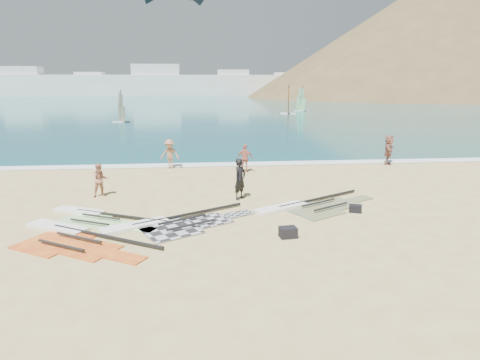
{
  "coord_description": "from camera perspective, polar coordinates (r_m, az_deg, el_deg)",
  "views": [
    {
      "loc": [
        -2.7,
        -13.25,
        5.23
      ],
      "look_at": [
        -1.06,
        4.0,
        1.0
      ],
      "focal_mm": 30.0,
      "sensor_mm": 36.0,
      "label": 1
    }
  ],
  "objects": [
    {
      "name": "person_wetsuit",
      "position": [
        18.24,
        0.0,
        0.12
      ],
      "size": [
        0.8,
        0.81,
        1.88
      ],
      "primitive_type": "imported",
      "rotation": [
        0.0,
        0.0,
        0.82
      ],
      "color": "black",
      "rests_on": "ground"
    },
    {
      "name": "gear_bag_far",
      "position": [
        17.27,
        16.07,
        -3.93
      ],
      "size": [
        0.6,
        0.51,
        0.3
      ],
      "primitive_type": "cube",
      "rotation": [
        0.0,
        0.0,
        -0.37
      ],
      "color": "black",
      "rests_on": "ground"
    },
    {
      "name": "beachgoer_mid",
      "position": [
        25.2,
        -9.96,
        3.66
      ],
      "size": [
        1.31,
        0.94,
        1.83
      ],
      "primitive_type": "imported",
      "rotation": [
        0.0,
        0.0,
        -0.24
      ],
      "color": "#9D694E",
      "rests_on": "ground"
    },
    {
      "name": "far_town",
      "position": [
        163.77,
        -10.25,
        13.26
      ],
      "size": [
        160.0,
        8.0,
        12.0
      ],
      "color": "white",
      "rests_on": "ground"
    },
    {
      "name": "windsurfer_left",
      "position": [
        56.34,
        -16.5,
        9.16
      ],
      "size": [
        2.44,
        2.59,
        4.41
      ],
      "rotation": [
        0.0,
        0.0,
        0.52
      ],
      "color": "white",
      "rests_on": "ground"
    },
    {
      "name": "sea",
      "position": [
        145.37,
        -4.44,
        11.62
      ],
      "size": [
        300.0,
        240.0,
        0.06
      ],
      "primitive_type": "cube",
      "color": "#0B4752",
      "rests_on": "ground"
    },
    {
      "name": "surf_line",
      "position": [
        26.22,
        0.6,
        2.21
      ],
      "size": [
        300.0,
        1.2,
        0.04
      ],
      "primitive_type": "cube",
      "color": "white",
      "rests_on": "ground"
    },
    {
      "name": "beachgoer_back",
      "position": [
        23.87,
        0.73,
        3.13
      ],
      "size": [
        1.07,
        0.79,
        1.69
      ],
      "primitive_type": "imported",
      "rotation": [
        0.0,
        0.0,
        2.7
      ],
      "color": "#BA6859",
      "rests_on": "ground"
    },
    {
      "name": "headland_main",
      "position": [
        168.04,
        26.53,
        10.53
      ],
      "size": [
        143.0,
        143.0,
        45.0
      ],
      "primitive_type": "cone",
      "color": "brown",
      "rests_on": "ground"
    },
    {
      "name": "gear_bag_near",
      "position": [
        14.07,
        6.85,
        -7.4
      ],
      "size": [
        0.63,
        0.49,
        0.37
      ],
      "primitive_type": "cube",
      "rotation": [
        0.0,
        0.0,
        0.12
      ],
      "color": "black",
      "rests_on": "ground"
    },
    {
      "name": "rig_orange",
      "position": [
        17.51,
        9.83,
        -3.69
      ],
      "size": [
        5.8,
        4.01,
        0.2
      ],
      "rotation": [
        0.0,
        0.0,
        0.51
      ],
      "color": "orange",
      "rests_on": "ground"
    },
    {
      "name": "rig_green",
      "position": [
        16.88,
        -20.16,
        -5.03
      ],
      "size": [
        4.88,
        3.47,
        0.2
      ],
      "rotation": [
        0.0,
        0.0,
        -0.44
      ],
      "color": "#56C61A",
      "rests_on": "ground"
    },
    {
      "name": "beachgoer_left",
      "position": [
        19.81,
        -19.24,
        -0.01
      ],
      "size": [
        0.95,
        0.86,
        1.58
      ],
      "primitive_type": "imported",
      "rotation": [
        0.0,
        0.0,
        0.43
      ],
      "color": "tan",
      "rests_on": "ground"
    },
    {
      "name": "beachgoer_right",
      "position": [
        27.86,
        20.38,
        4.05
      ],
      "size": [
        1.33,
        1.84,
        1.92
      ],
      "primitive_type": "imported",
      "rotation": [
        0.0,
        0.0,
        1.09
      ],
      "color": "#945B4D",
      "rests_on": "ground"
    },
    {
      "name": "ground",
      "position": [
        14.5,
        5.73,
        -7.5
      ],
      "size": [
        300.0,
        300.0,
        0.0
      ],
      "primitive_type": "plane",
      "color": "tan",
      "rests_on": "ground"
    },
    {
      "name": "rig_red",
      "position": [
        15.07,
        -22.96,
        -7.52
      ],
      "size": [
        5.33,
        4.32,
        0.2
      ],
      "rotation": [
        0.0,
        0.0,
        -0.53
      ],
      "color": "red",
      "rests_on": "ground"
    },
    {
      "name": "rig_grey",
      "position": [
        15.4,
        -9.89,
        -6.15
      ],
      "size": [
        5.89,
        4.05,
        0.2
      ],
      "rotation": [
        0.0,
        0.0,
        0.5
      ],
      "color": "#242426",
      "rests_on": "ground"
    },
    {
      "name": "windsurfer_right",
      "position": [
        76.51,
        8.67,
        10.67
      ],
      "size": [
        2.68,
        2.96,
        4.73
      ],
      "rotation": [
        0.0,
        0.0,
        0.39
      ],
      "color": "white",
      "rests_on": "ground"
    },
    {
      "name": "windsurfer_centre",
      "position": [
        69.31,
        6.89,
        10.44
      ],
      "size": [
        2.75,
        3.14,
        4.82
      ],
      "rotation": [
        0.0,
        0.0,
        -0.26
      ],
      "color": "white",
      "rests_on": "ground"
    }
  ]
}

